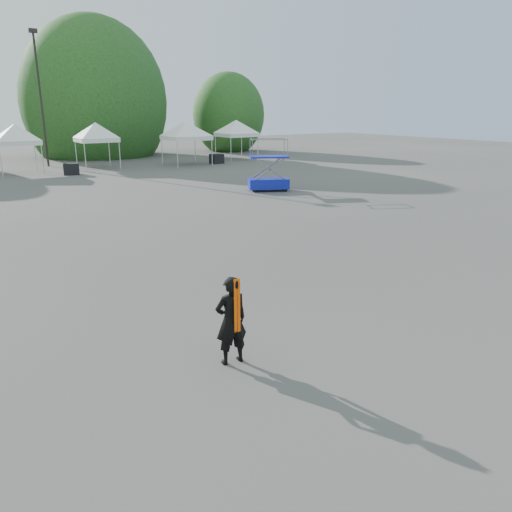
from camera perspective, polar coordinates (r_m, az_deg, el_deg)
ground at (r=11.34m, az=-5.68°, el=-6.03°), size 120.00×120.00×0.00m
light_pole_east at (r=42.07m, az=-23.47°, el=16.89°), size 0.60×0.25×9.80m
tree_mid_e at (r=50.26m, az=-17.90°, el=16.40°), size 5.12×5.12×7.79m
tree_far_e at (r=53.51m, az=-3.15°, el=15.80°), size 3.84×3.84×5.84m
tent_e at (r=38.14m, az=-25.83°, el=13.06°), size 3.89×3.89×3.88m
tent_f at (r=39.33m, az=-17.89°, el=13.95°), size 3.82×3.82×3.88m
tent_g at (r=40.30m, az=-8.03°, el=14.61°), size 4.42×4.42×3.88m
tent_h at (r=44.56m, az=-2.28°, el=14.93°), size 4.11×4.11×3.88m
man at (r=8.72m, az=-2.87°, el=-7.36°), size 0.61×0.43×1.61m
scissor_lift at (r=27.22m, az=1.44°, el=10.36°), size 2.39×1.86×2.76m
crate_mid at (r=36.25m, az=-20.35°, el=9.30°), size 1.15×1.00×0.76m
crate_east at (r=41.19m, az=-4.52°, el=11.02°), size 1.09×0.91×0.76m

